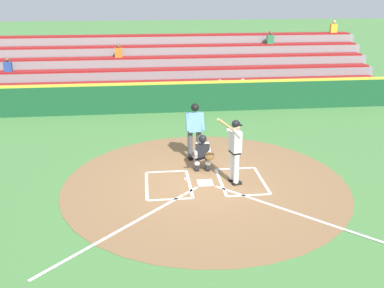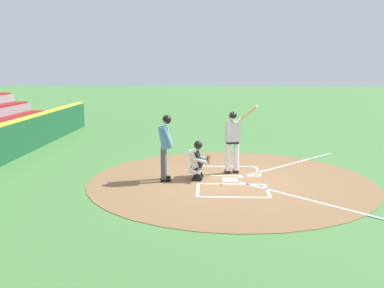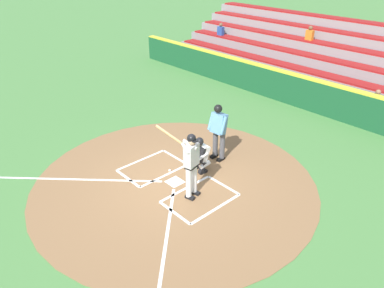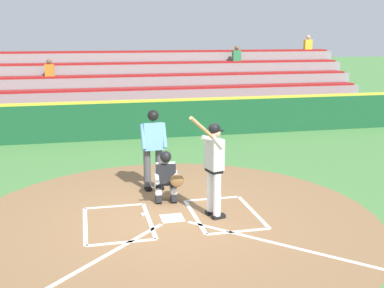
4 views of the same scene
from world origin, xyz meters
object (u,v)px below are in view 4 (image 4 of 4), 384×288
catcher (167,176)px  batter (214,163)px  baseball (143,214)px  plate_umpire (153,144)px

catcher → batter: bearing=125.6°
catcher → baseball: size_ratio=15.27×
batter → catcher: 1.37m
catcher → plate_umpire: (0.14, -0.91, 0.49)m
batter → baseball: (1.34, -0.36, -1.06)m
baseball → batter: bearing=164.8°
batter → catcher: size_ratio=1.88×
batter → baseball: size_ratio=28.76×
batter → baseball: 1.75m
plate_umpire → baseball: size_ratio=25.20×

